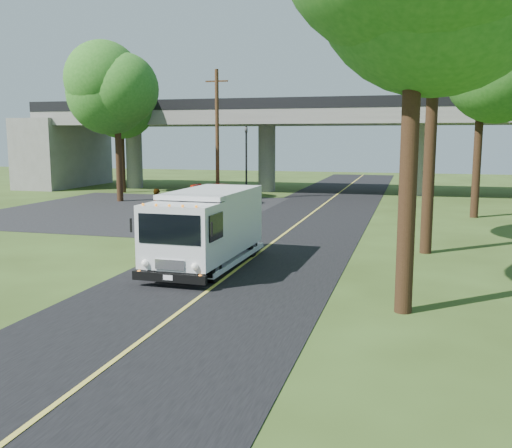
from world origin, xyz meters
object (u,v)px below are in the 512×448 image
at_px(tree_right_far, 487,64).
at_px(step_van, 207,226).
at_px(tree_left_lot, 118,85).
at_px(pedestrian, 158,207).
at_px(traffic_signal, 246,154).
at_px(red_sedan, 226,194).
at_px(tree_left_far, 121,99).
at_px(utility_pole, 217,135).

bearing_deg(tree_right_far, step_van, -123.91).
relative_size(tree_right_far, tree_left_lot, 1.05).
distance_m(step_van, pedestrian, 9.90).
bearing_deg(traffic_signal, tree_right_far, -22.07).
xyz_separation_m(step_van, pedestrian, (-5.64, 8.12, -0.49)).
distance_m(traffic_signal, step_van, 22.13).
distance_m(red_sedan, pedestrian, 10.32).
bearing_deg(tree_left_far, pedestrian, -56.60).
bearing_deg(pedestrian, tree_right_far, -117.91).
bearing_deg(step_van, traffic_signal, 104.13).
xyz_separation_m(step_van, red_sedan, (-5.46, 18.44, -0.78)).
xyz_separation_m(tree_left_lot, tree_left_far, (-3.00, 6.00, -0.45)).
distance_m(utility_pole, tree_left_lot, 7.43).
distance_m(traffic_signal, tree_left_lot, 10.01).
bearing_deg(step_van, tree_left_lot, 127.49).
distance_m(utility_pole, step_van, 20.78).
xyz_separation_m(tree_left_far, pedestrian, (10.04, -15.23, -6.51)).
bearing_deg(traffic_signal, step_van, -77.20).
relative_size(utility_pole, red_sedan, 2.01).
height_order(utility_pole, step_van, utility_pole).
xyz_separation_m(tree_left_lot, red_sedan, (7.22, 1.09, -7.25)).
bearing_deg(tree_left_far, tree_right_far, -17.10).
height_order(tree_left_lot, red_sedan, tree_left_lot).
xyz_separation_m(utility_pole, step_van, (6.39, -19.51, -3.17)).
relative_size(traffic_signal, red_sedan, 1.16).
relative_size(utility_pole, step_van, 1.43).
relative_size(tree_right_far, red_sedan, 2.45).
distance_m(traffic_signal, tree_left_far, 11.75).
distance_m(tree_right_far, red_sedan, 17.80).
xyz_separation_m(traffic_signal, tree_right_far, (15.21, -6.16, 5.10)).
bearing_deg(tree_right_far, red_sedan, 168.93).
xyz_separation_m(utility_pole, tree_left_far, (-9.29, 3.84, 2.86)).
bearing_deg(utility_pole, tree_left_lot, -161.03).
distance_m(utility_pole, red_sedan, 4.19).
relative_size(utility_pole, tree_left_lot, 0.86).
bearing_deg(tree_left_lot, tree_right_far, -4.97).
relative_size(traffic_signal, tree_left_lot, 0.50).
height_order(traffic_signal, utility_pole, utility_pole).
bearing_deg(pedestrian, tree_left_lot, -14.95).
distance_m(utility_pole, tree_right_far, 17.61).
bearing_deg(tree_left_far, step_van, -56.11).
height_order(traffic_signal, tree_right_far, tree_right_far).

